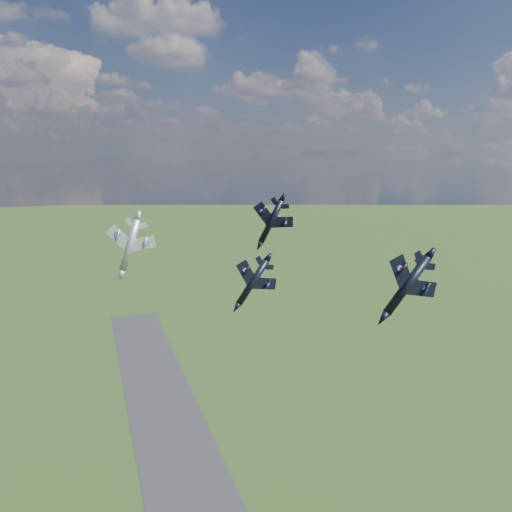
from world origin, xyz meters
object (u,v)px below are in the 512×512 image
object	(u,v)px
jet_right_navy	(407,285)
jet_left_silver	(130,245)
jet_high_navy	(271,221)
jet_lead_navy	(253,282)

from	to	relation	value
jet_right_navy	jet_left_silver	world-z (taller)	jet_left_silver
jet_high_navy	jet_left_silver	xyz separation A→B (m)	(-26.61, 3.06, -3.60)
jet_left_silver	jet_lead_navy	bearing A→B (deg)	-20.63
jet_lead_navy	jet_high_navy	distance (m)	13.49
jet_right_navy	jet_left_silver	distance (m)	50.10
jet_high_navy	jet_lead_navy	bearing A→B (deg)	-111.20
jet_right_navy	jet_high_navy	distance (m)	34.89
jet_right_navy	jet_left_silver	xyz separation A→B (m)	(-33.96, 36.81, 1.28)
jet_right_navy	jet_high_navy	world-z (taller)	jet_high_navy
jet_right_navy	jet_left_silver	bearing A→B (deg)	136.61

